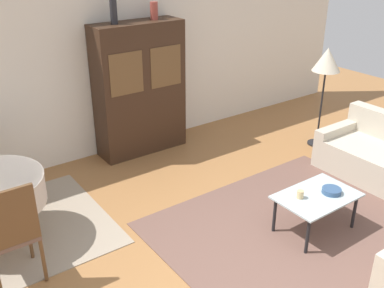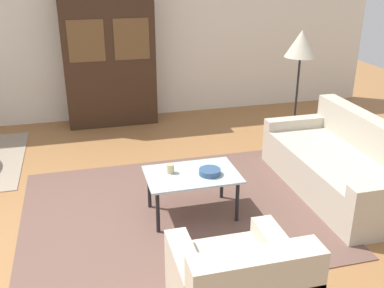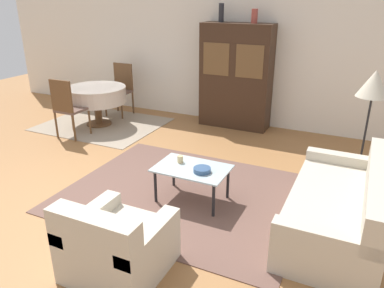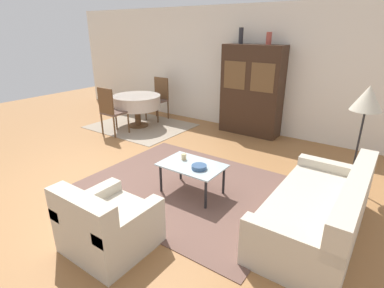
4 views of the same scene
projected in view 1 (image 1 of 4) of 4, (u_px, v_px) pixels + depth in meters
wall_back at (85, 65)px, 6.14m from camera, size 10.00×0.06×2.70m
area_rug at (297, 230)px, 4.97m from camera, size 2.96×2.40×0.01m
dining_rug at (4, 237)px, 4.85m from camera, size 2.21×1.81×0.01m
coffee_table at (317, 199)px, 4.81m from camera, size 0.88×0.58×0.44m
display_cabinet at (140, 89)px, 6.46m from camera, size 1.30×0.46×1.91m
dining_chair_near at (11, 231)px, 3.97m from camera, size 0.44×0.44×1.05m
floor_lamp at (327, 63)px, 6.49m from camera, size 0.41×0.41×1.51m
cup at (300, 194)px, 4.72m from camera, size 0.07×0.07×0.09m
bowl at (332, 191)px, 4.82m from camera, size 0.20×0.20×0.05m
vase_tall at (114, 12)px, 5.82m from camera, size 0.09×0.09×0.32m
vase_short at (154, 11)px, 6.16m from camera, size 0.11×0.11×0.24m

